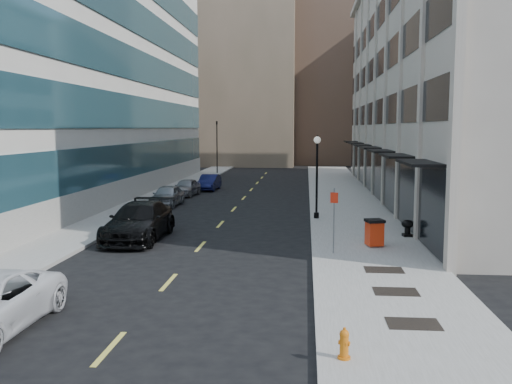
% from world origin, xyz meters
% --- Properties ---
extents(ground, '(160.00, 160.00, 0.00)m').
position_xyz_m(ground, '(0.00, 0.00, 0.00)').
color(ground, black).
rests_on(ground, ground).
extents(sidewalk_right, '(5.00, 80.00, 0.15)m').
position_xyz_m(sidewalk_right, '(7.50, 20.00, 0.07)').
color(sidewalk_right, gray).
rests_on(sidewalk_right, ground).
extents(sidewalk_left, '(3.00, 80.00, 0.15)m').
position_xyz_m(sidewalk_left, '(-6.50, 20.00, 0.07)').
color(sidewalk_left, gray).
rests_on(sidewalk_left, ground).
extents(building_right, '(15.30, 46.50, 18.25)m').
position_xyz_m(building_right, '(16.94, 26.99, 8.99)').
color(building_right, '#B5AA99').
rests_on(building_right, ground).
extents(building_left, '(16.14, 46.00, 20.00)m').
position_xyz_m(building_left, '(-15.95, 27.00, 9.99)').
color(building_left, white).
rests_on(building_left, ground).
extents(skyline_tan_near, '(14.00, 18.00, 28.00)m').
position_xyz_m(skyline_tan_near, '(-4.00, 68.00, 14.00)').
color(skyline_tan_near, '#836D56').
rests_on(skyline_tan_near, ground).
extents(skyline_brown, '(12.00, 16.00, 34.00)m').
position_xyz_m(skyline_brown, '(8.00, 72.00, 17.00)').
color(skyline_brown, brown).
rests_on(skyline_brown, ground).
extents(skyline_tan_far, '(12.00, 14.00, 22.00)m').
position_xyz_m(skyline_tan_far, '(-14.00, 78.00, 11.00)').
color(skyline_tan_far, '#836D56').
rests_on(skyline_tan_far, ground).
extents(skyline_stone, '(10.00, 14.00, 20.00)m').
position_xyz_m(skyline_stone, '(18.00, 66.00, 10.00)').
color(skyline_stone, '#B5AA99').
rests_on(skyline_stone, ground).
extents(grate_near, '(1.40, 1.00, 0.01)m').
position_xyz_m(grate_near, '(7.60, -2.00, 0.15)').
color(grate_near, black).
rests_on(grate_near, sidewalk_right).
extents(grate_mid, '(1.40, 1.00, 0.01)m').
position_xyz_m(grate_mid, '(7.60, 1.00, 0.15)').
color(grate_mid, black).
rests_on(grate_mid, sidewalk_right).
extents(grate_far, '(1.40, 1.00, 0.01)m').
position_xyz_m(grate_far, '(7.60, 3.80, 0.15)').
color(grate_far, black).
rests_on(grate_far, sidewalk_right).
extents(road_centerline, '(0.15, 68.20, 0.01)m').
position_xyz_m(road_centerline, '(0.00, 17.00, 0.01)').
color(road_centerline, '#D8CC4C').
rests_on(road_centerline, ground).
extents(traffic_signal, '(0.66, 0.66, 6.98)m').
position_xyz_m(traffic_signal, '(-5.50, 48.00, 5.72)').
color(traffic_signal, black).
rests_on(traffic_signal, ground).
extents(car_black_pickup, '(2.47, 6.08, 1.77)m').
position_xyz_m(car_black_pickup, '(-3.20, 9.30, 0.88)').
color(car_black_pickup, black).
rests_on(car_black_pickup, ground).
extents(car_silver_sedan, '(1.87, 4.30, 1.44)m').
position_xyz_m(car_silver_sedan, '(-4.71, 21.00, 0.72)').
color(car_silver_sedan, gray).
rests_on(car_silver_sedan, ground).
extents(car_blue_sedan, '(1.57, 4.10, 1.33)m').
position_xyz_m(car_blue_sedan, '(-3.57, 31.35, 0.67)').
color(car_blue_sedan, '#121543').
rests_on(car_blue_sedan, ground).
extents(car_grey_sedan, '(1.93, 4.07, 1.34)m').
position_xyz_m(car_grey_sedan, '(-4.67, 27.00, 0.67)').
color(car_grey_sedan, gray).
rests_on(car_grey_sedan, ground).
extents(fire_hydrant, '(0.29, 0.29, 0.72)m').
position_xyz_m(fire_hydrant, '(5.61, -4.48, 0.50)').
color(fire_hydrant, orange).
rests_on(fire_hydrant, sidewalk_right).
extents(trash_bin, '(0.90, 0.91, 1.20)m').
position_xyz_m(trash_bin, '(7.74, 8.05, 0.80)').
color(trash_bin, red).
rests_on(trash_bin, sidewalk_right).
extents(lamppost, '(0.40, 0.40, 4.81)m').
position_xyz_m(lamppost, '(5.34, 15.72, 2.97)').
color(lamppost, black).
rests_on(lamppost, sidewalk_right).
extents(sign_post, '(0.31, 0.12, 2.72)m').
position_xyz_m(sign_post, '(5.88, 6.46, 1.88)').
color(sign_post, slate).
rests_on(sign_post, sidewalk_right).
extents(urn_planter, '(0.58, 0.58, 0.81)m').
position_xyz_m(urn_planter, '(9.60, 10.53, 0.64)').
color(urn_planter, black).
rests_on(urn_planter, sidewalk_right).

